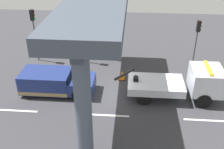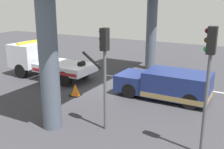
{
  "view_description": "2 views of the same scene",
  "coord_description": "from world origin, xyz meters",
  "px_view_note": "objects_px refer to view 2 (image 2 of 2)",
  "views": [
    {
      "loc": [
        1.28,
        -15.93,
        10.77
      ],
      "look_at": [
        0.02,
        -0.44,
        1.86
      ],
      "focal_mm": 42.88,
      "sensor_mm": 36.0,
      "label": 1
    },
    {
      "loc": [
        -8.32,
        13.91,
        5.37
      ],
      "look_at": [
        -1.09,
        0.83,
        1.17
      ],
      "focal_mm": 42.81,
      "sensor_mm": 36.0,
      "label": 2
    }
  ],
  "objects_px": {
    "towed_van_green": "(167,85)",
    "traffic_cone_orange": "(75,90)",
    "traffic_light_near": "(209,64)",
    "traffic_light_far": "(104,57)",
    "tow_truck_white": "(43,60)"
  },
  "relations": [
    {
      "from": "traffic_light_near",
      "to": "traffic_light_far",
      "type": "relative_size",
      "value": 1.06
    },
    {
      "from": "towed_van_green",
      "to": "traffic_light_near",
      "type": "xyz_separation_m",
      "value": [
        -2.82,
        4.89,
        2.53
      ]
    },
    {
      "from": "traffic_cone_orange",
      "to": "tow_truck_white",
      "type": "bearing_deg",
      "value": -26.25
    },
    {
      "from": "traffic_light_near",
      "to": "towed_van_green",
      "type": "bearing_deg",
      "value": -59.99
    },
    {
      "from": "tow_truck_white",
      "to": "traffic_light_near",
      "type": "height_order",
      "value": "traffic_light_near"
    },
    {
      "from": "tow_truck_white",
      "to": "traffic_light_far",
      "type": "xyz_separation_m",
      "value": [
        -7.94,
        4.89,
        1.94
      ]
    },
    {
      "from": "traffic_light_far",
      "to": "traffic_light_near",
      "type": "bearing_deg",
      "value": 180.0
    },
    {
      "from": "traffic_light_far",
      "to": "traffic_cone_orange",
      "type": "relative_size",
      "value": 6.0
    },
    {
      "from": "tow_truck_white",
      "to": "traffic_light_near",
      "type": "relative_size",
      "value": 1.59
    },
    {
      "from": "tow_truck_white",
      "to": "traffic_light_near",
      "type": "xyz_separation_m",
      "value": [
        -11.94,
        4.89,
        2.11
      ]
    },
    {
      "from": "tow_truck_white",
      "to": "traffic_light_near",
      "type": "bearing_deg",
      "value": 157.74
    },
    {
      "from": "traffic_light_far",
      "to": "traffic_cone_orange",
      "type": "xyz_separation_m",
      "value": [
        3.58,
        -2.74,
        -2.8
      ]
    },
    {
      "from": "towed_van_green",
      "to": "traffic_cone_orange",
      "type": "xyz_separation_m",
      "value": [
        4.76,
        2.15,
        -0.44
      ]
    },
    {
      "from": "traffic_light_far",
      "to": "tow_truck_white",
      "type": "bearing_deg",
      "value": -31.61
    },
    {
      "from": "traffic_light_near",
      "to": "traffic_light_far",
      "type": "height_order",
      "value": "traffic_light_near"
    }
  ]
}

